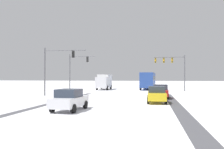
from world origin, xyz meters
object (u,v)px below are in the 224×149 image
(traffic_signal_far_left, at_px, (76,67))
(car_white_third, at_px, (69,100))
(traffic_signal_far_right, at_px, (172,65))
(car_red_lead, at_px, (161,91))
(box_truck_delivery, at_px, (104,81))
(car_yellow_cab_second, at_px, (157,94))
(bus_oncoming, at_px, (148,80))
(traffic_signal_near_left, at_px, (56,63))

(traffic_signal_far_left, xyz_separation_m, car_white_third, (7.00, -23.26, -3.53))
(traffic_signal_far_right, distance_m, car_red_lead, 16.21)
(car_white_third, bearing_deg, box_truck_delivery, 96.64)
(car_yellow_cab_second, xyz_separation_m, bus_oncoming, (-1.36, 26.34, 1.18))
(car_yellow_cab_second, distance_m, bus_oncoming, 26.41)
(car_yellow_cab_second, xyz_separation_m, car_white_third, (-6.57, -6.64, 0.00))
(traffic_signal_near_left, distance_m, car_white_third, 15.41)
(traffic_signal_far_left, bearing_deg, car_yellow_cab_second, -50.76)
(traffic_signal_near_left, xyz_separation_m, bus_oncoming, (11.90, 19.58, -2.42))
(car_red_lead, height_order, bus_oncoming, bus_oncoming)
(traffic_signal_far_right, bearing_deg, car_yellow_cab_second, -98.34)
(car_yellow_cab_second, bearing_deg, traffic_signal_far_right, 81.66)
(traffic_signal_near_left, height_order, traffic_signal_far_left, same)
(bus_oncoming, bearing_deg, traffic_signal_far_right, -51.76)
(car_red_lead, bearing_deg, bus_oncoming, 95.17)
(traffic_signal_far_right, bearing_deg, car_red_lead, -99.13)
(traffic_signal_near_left, height_order, box_truck_delivery, traffic_signal_near_left)
(traffic_signal_near_left, height_order, car_red_lead, traffic_signal_near_left)
(traffic_signal_far_left, distance_m, box_truck_delivery, 8.59)
(car_white_third, bearing_deg, traffic_signal_near_left, 116.52)
(traffic_signal_near_left, relative_size, car_red_lead, 1.57)
(car_red_lead, distance_m, car_yellow_cab_second, 5.27)
(traffic_signal_far_right, height_order, traffic_signal_far_left, same)
(traffic_signal_near_left, height_order, car_yellow_cab_second, traffic_signal_near_left)
(bus_oncoming, relative_size, box_truck_delivery, 1.49)
(traffic_signal_far_right, xyz_separation_m, box_truck_delivery, (-13.18, 3.25, -3.14))
(car_red_lead, bearing_deg, traffic_signal_near_left, 173.69)
(traffic_signal_near_left, xyz_separation_m, box_truck_delivery, (3.12, 17.24, -2.77))
(car_white_third, bearing_deg, bus_oncoming, 81.03)
(traffic_signal_far_right, xyz_separation_m, bus_oncoming, (-4.40, 5.59, -2.78))
(car_red_lead, xyz_separation_m, car_yellow_cab_second, (-0.55, -5.24, 0.00))
(traffic_signal_far_right, distance_m, traffic_signal_far_left, 17.13)
(bus_oncoming, bearing_deg, box_truck_delivery, -165.11)
(traffic_signal_far_left, distance_m, car_white_third, 24.55)
(car_red_lead, height_order, box_truck_delivery, box_truck_delivery)
(car_red_lead, bearing_deg, car_yellow_cab_second, -95.96)
(traffic_signal_far_right, xyz_separation_m, car_yellow_cab_second, (-3.04, -20.76, -3.95))
(traffic_signal_far_left, distance_m, bus_oncoming, 15.79)
(traffic_signal_far_right, height_order, box_truck_delivery, traffic_signal_far_right)
(car_red_lead, relative_size, box_truck_delivery, 0.56)
(traffic_signal_far_left, height_order, car_white_third, traffic_signal_far_left)
(car_yellow_cab_second, distance_m, box_truck_delivery, 26.08)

